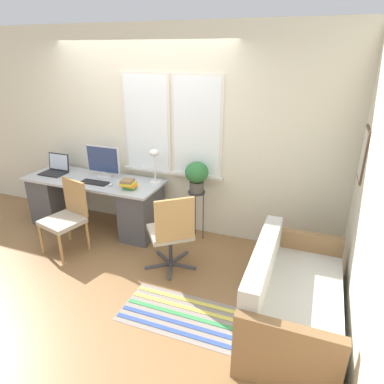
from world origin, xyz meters
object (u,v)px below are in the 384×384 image
at_px(keyboard, 95,182).
at_px(couch_loveseat, 290,300).
at_px(monitor, 103,162).
at_px(desk_chair_wooden, 67,216).
at_px(office_chair_swivel, 172,231).
at_px(desk_lamp, 154,158).
at_px(book_stack, 128,184).
at_px(laptop, 55,169).
at_px(potted_plant, 197,175).
at_px(plant_stand, 197,199).
at_px(mouse, 111,185).

relative_size(keyboard, couch_loveseat, 0.26).
bearing_deg(monitor, keyboard, -85.46).
height_order(keyboard, desk_chair_wooden, desk_chair_wooden).
distance_m(desk_chair_wooden, office_chair_swivel, 1.41).
distance_m(desk_lamp, book_stack, 0.49).
distance_m(laptop, book_stack, 1.32).
bearing_deg(office_chair_swivel, laptop, -54.44).
height_order(desk_lamp, office_chair_swivel, desk_lamp).
relative_size(book_stack, office_chair_swivel, 0.20).
xyz_separation_m(office_chair_swivel, couch_loveseat, (1.36, -0.42, -0.23)).
distance_m(keyboard, potted_plant, 1.39).
bearing_deg(laptop, desk_chair_wooden, -43.71).
bearing_deg(couch_loveseat, keyboard, 71.88).
height_order(desk_lamp, couch_loveseat, desk_lamp).
height_order(keyboard, desk_lamp, desk_lamp).
distance_m(monitor, plant_stand, 1.42).
height_order(book_stack, potted_plant, potted_plant).
height_order(mouse, office_chair_swivel, office_chair_swivel).
xyz_separation_m(plant_stand, potted_plant, (0.00, 0.00, 0.34)).
bearing_deg(book_stack, desk_lamp, 57.34).
bearing_deg(plant_stand, mouse, -163.57).
height_order(monitor, desk_chair_wooden, monitor).
bearing_deg(desk_chair_wooden, potted_plant, 44.97).
xyz_separation_m(laptop, monitor, (0.76, 0.12, 0.16)).
distance_m(mouse, couch_loveseat, 2.64).
xyz_separation_m(laptop, desk_chair_wooden, (0.71, -0.68, -0.31)).
distance_m(laptop, office_chair_swivel, 2.22).
bearing_deg(office_chair_swivel, desk_chair_wooden, -35.63).
distance_m(keyboard, book_stack, 0.54).
xyz_separation_m(couch_loveseat, plant_stand, (-1.35, 1.20, 0.31)).
bearing_deg(desk_lamp, mouse, -146.54).
bearing_deg(laptop, plant_stand, 4.52).
height_order(office_chair_swivel, potted_plant, potted_plant).
bearing_deg(keyboard, office_chair_swivel, -19.21).
bearing_deg(keyboard, laptop, 169.46).
bearing_deg(plant_stand, keyboard, -166.93).
distance_m(laptop, mouse, 1.05).
relative_size(desk_lamp, plant_stand, 0.68).
height_order(office_chair_swivel, couch_loveseat, office_chair_swivel).
bearing_deg(office_chair_swivel, couch_loveseat, 124.61).
bearing_deg(mouse, couch_loveseat, -19.70).
xyz_separation_m(desk_lamp, plant_stand, (0.60, -0.00, -0.50)).
relative_size(couch_loveseat, potted_plant, 3.72).
xyz_separation_m(book_stack, office_chair_swivel, (0.80, -0.45, -0.30)).
relative_size(desk_chair_wooden, potted_plant, 2.25).
height_order(laptop, couch_loveseat, laptop).
bearing_deg(office_chair_swivel, plant_stand, -129.18).
bearing_deg(monitor, potted_plant, 2.08).
bearing_deg(office_chair_swivel, mouse, -61.27).
xyz_separation_m(couch_loveseat, potted_plant, (-1.35, 1.20, 0.64)).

